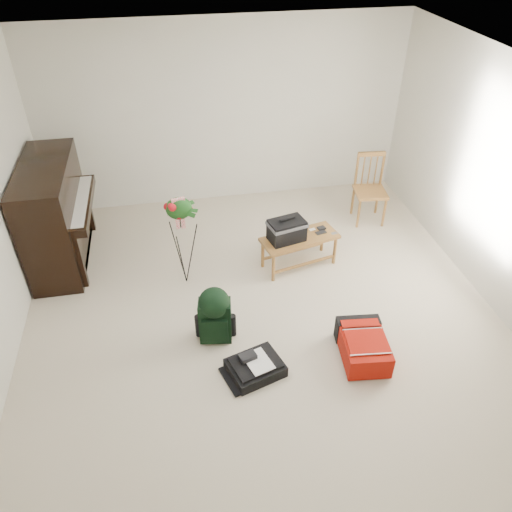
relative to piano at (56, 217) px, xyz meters
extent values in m
cube|color=beige|center=(2.19, -1.60, -0.60)|extent=(5.00, 5.50, 0.01)
cube|color=white|center=(2.19, -1.60, 1.90)|extent=(5.00, 5.50, 0.01)
cube|color=silver|center=(2.19, 1.15, 0.65)|extent=(5.00, 0.04, 2.50)
cube|color=black|center=(-0.01, 0.00, 0.03)|extent=(0.55, 1.50, 1.25)
cube|color=black|center=(0.29, 0.00, 0.13)|extent=(0.28, 1.30, 0.10)
cube|color=white|center=(0.29, 0.00, 0.18)|extent=(0.22, 1.20, 0.02)
cube|color=black|center=(0.04, 0.00, -0.55)|extent=(0.45, 1.30, 0.10)
cube|color=olive|center=(2.79, -0.69, -0.21)|extent=(0.98, 0.57, 0.04)
cylinder|color=olive|center=(2.38, -0.84, -0.41)|extent=(0.04, 0.04, 0.38)
cylinder|color=olive|center=(2.38, -0.54, -0.41)|extent=(0.04, 0.04, 0.38)
cylinder|color=olive|center=(3.21, -0.84, -0.41)|extent=(0.04, 0.04, 0.38)
cylinder|color=olive|center=(3.21, -0.54, -0.41)|extent=(0.04, 0.04, 0.38)
cube|color=olive|center=(3.99, 0.13, -0.17)|extent=(0.45, 0.45, 0.04)
cylinder|color=olive|center=(3.81, -0.05, -0.39)|extent=(0.03, 0.03, 0.41)
cylinder|color=olive|center=(3.81, 0.30, -0.39)|extent=(0.03, 0.03, 0.41)
cylinder|color=olive|center=(4.16, -0.05, -0.39)|extent=(0.03, 0.03, 0.41)
cylinder|color=olive|center=(4.16, 0.30, -0.39)|extent=(0.03, 0.03, 0.41)
cube|color=olive|center=(3.99, 0.30, 0.31)|extent=(0.37, 0.08, 0.06)
cylinder|color=olive|center=(3.81, 0.30, 0.08)|extent=(0.03, 0.03, 0.50)
cylinder|color=olive|center=(4.16, 0.30, 0.08)|extent=(0.03, 0.03, 0.50)
cube|color=#B80F07|center=(3.03, -2.25, -0.46)|extent=(0.48, 0.66, 0.24)
cube|color=black|center=(3.03, -2.01, -0.46)|extent=(0.45, 0.19, 0.26)
cube|color=#B80F07|center=(3.03, -2.29, -0.33)|extent=(0.41, 0.39, 0.02)
cube|color=silver|center=(3.03, -2.47, -0.33)|extent=(0.39, 0.05, 0.01)
cube|color=black|center=(1.96, -2.24, -0.54)|extent=(0.59, 0.52, 0.12)
cube|color=black|center=(1.96, -2.24, -0.47)|extent=(0.51, 0.45, 0.03)
cube|color=white|center=(1.98, -2.26, -0.44)|extent=(0.29, 0.35, 0.01)
cube|color=black|center=(1.91, -2.19, -0.42)|extent=(0.18, 0.14, 0.05)
cube|color=black|center=(1.66, -1.72, -0.36)|extent=(0.35, 0.24, 0.48)
cube|color=black|center=(1.66, -1.84, -0.39)|extent=(0.26, 0.09, 0.28)
sphere|color=black|center=(1.66, -1.72, -0.12)|extent=(0.31, 0.31, 0.31)
cube|color=black|center=(1.58, -1.62, -0.37)|extent=(0.05, 0.04, 0.42)
cube|color=black|center=(1.73, -1.62, -0.37)|extent=(0.05, 0.04, 0.42)
cylinder|color=black|center=(1.43, -0.75, 0.30)|extent=(0.01, 0.01, 0.30)
ellipsoid|color=#194A17|center=(1.43, -0.75, 0.40)|extent=(0.28, 0.20, 0.26)
cube|color=red|center=(1.43, -0.77, 0.49)|extent=(0.15, 0.07, 0.08)
camera|label=1|loc=(1.37, -5.35, 3.13)|focal=35.00mm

